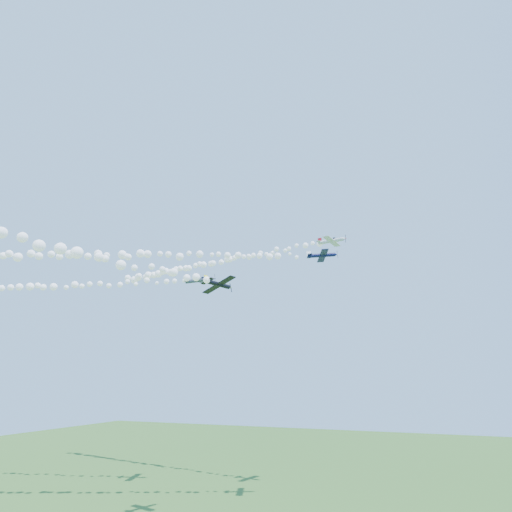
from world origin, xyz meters
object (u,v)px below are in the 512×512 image
at_px(plane_grey, 200,280).
at_px(plane_black, 219,284).
at_px(plane_navy, 322,255).
at_px(plane_white, 332,241).

distance_m(plane_grey, plane_black, 25.09).
bearing_deg(plane_black, plane_navy, -27.16).
relative_size(plane_white, plane_black, 1.09).
relative_size(plane_navy, plane_grey, 0.85).
relative_size(plane_grey, plane_black, 1.15).
relative_size(plane_white, plane_grey, 0.95).
bearing_deg(plane_navy, plane_black, -156.84).
height_order(plane_white, plane_grey, plane_white).
height_order(plane_white, plane_black, plane_white).
distance_m(plane_white, plane_black, 34.18).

